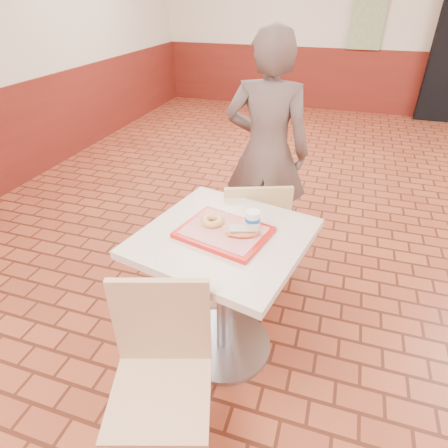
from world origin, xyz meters
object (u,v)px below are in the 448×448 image
(chair_main_front, at_px, (162,369))
(ring_donut, at_px, (212,221))
(customer, at_px, (267,153))
(chair_main_back, at_px, (254,233))
(serving_tray, at_px, (224,232))
(long_john_donut, at_px, (242,232))
(paper_cup, at_px, (253,220))
(main_table, at_px, (224,276))

(chair_main_front, relative_size, ring_donut, 7.82)
(customer, bearing_deg, chair_main_back, 92.42)
(customer, height_order, ring_donut, customer)
(chair_main_front, height_order, chair_main_back, chair_main_front)
(customer, bearing_deg, serving_tray, 87.84)
(serving_tray, relative_size, ring_donut, 3.67)
(ring_donut, bearing_deg, chair_main_front, -90.85)
(chair_main_back, height_order, long_john_donut, long_john_donut)
(paper_cup, bearing_deg, long_john_donut, -108.11)
(main_table, bearing_deg, long_john_donut, -12.96)
(ring_donut, distance_m, paper_cup, 0.20)
(chair_main_back, height_order, serving_tray, chair_main_back)
(chair_main_back, distance_m, customer, 0.64)
(main_table, bearing_deg, ring_donut, 153.45)
(main_table, bearing_deg, serving_tray, 0.00)
(customer, distance_m, serving_tray, 1.07)
(serving_tray, bearing_deg, customer, 91.25)
(customer, bearing_deg, ring_donut, 83.76)
(customer, xyz_separation_m, long_john_donut, (0.12, -1.09, 0.03))
(long_john_donut, bearing_deg, chair_main_front, -107.97)
(chair_main_back, height_order, paper_cup, paper_cup)
(customer, distance_m, paper_cup, 1.02)
(main_table, distance_m, ring_donut, 0.32)
(customer, distance_m, long_john_donut, 1.10)
(chair_main_front, height_order, paper_cup, paper_cup)
(customer, xyz_separation_m, serving_tray, (0.02, -1.07, -0.01))
(chair_main_front, distance_m, chair_main_back, 1.13)
(ring_donut, bearing_deg, customer, 87.17)
(ring_donut, bearing_deg, chair_main_back, 78.19)
(long_john_donut, bearing_deg, chair_main_back, 96.95)
(serving_tray, xyz_separation_m, paper_cup, (0.13, 0.06, 0.06))
(chair_main_back, distance_m, long_john_donut, 0.68)
(main_table, height_order, long_john_donut, long_john_donut)
(paper_cup, bearing_deg, chair_main_back, 101.32)
(chair_main_front, distance_m, serving_tray, 0.68)
(chair_main_front, xyz_separation_m, paper_cup, (0.21, 0.65, 0.39))
(chair_main_back, xyz_separation_m, long_john_donut, (0.07, -0.56, 0.37))
(paper_cup, bearing_deg, main_table, -154.39)
(ring_donut, relative_size, long_john_donut, 0.69)
(serving_tray, relative_size, long_john_donut, 2.53)
(main_table, height_order, ring_donut, ring_donut)
(serving_tray, xyz_separation_m, long_john_donut, (0.10, -0.02, 0.04))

